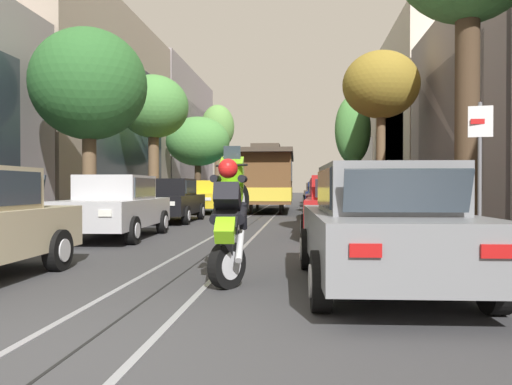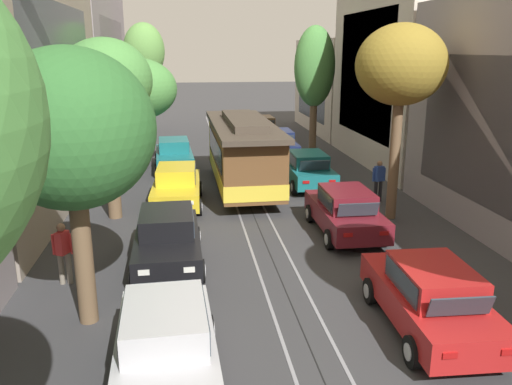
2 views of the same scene
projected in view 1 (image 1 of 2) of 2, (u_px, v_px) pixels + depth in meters
ground_plane at (263, 216)px, 22.09m from camera, size 160.00×160.00×0.00m
trolley_track_rails at (267, 212)px, 24.69m from camera, size 1.14×54.07×0.01m
building_facade_left at (92, 122)px, 26.42m from camera, size 5.48×45.77×10.57m
building_facade_right at (457, 126)px, 23.94m from camera, size 4.92×45.77×10.60m
parked_car_silver_second_left at (115, 206)px, 12.48m from camera, size 2.11×4.41×1.58m
parked_car_black_mid_left at (171, 200)px, 18.20m from camera, size 2.06×4.39×1.58m
parked_car_yellow_fourth_left at (207, 197)px, 24.03m from camera, size 2.10×4.40×1.58m
parked_car_teal_fifth_left at (224, 195)px, 30.45m from camera, size 2.14×4.42×1.58m
parked_car_grey_near_right at (382, 226)px, 6.38m from camera, size 2.13×4.42×1.58m
parked_car_red_second_right at (340, 205)px, 13.17m from camera, size 2.11×4.41×1.58m
parked_car_maroon_mid_right at (329, 199)px, 19.43m from camera, size 2.02×4.37×1.58m
parked_car_teal_fourth_right at (326, 196)px, 25.70m from camera, size 2.01×4.36×1.58m
parked_car_navy_fifth_right at (319, 194)px, 32.39m from camera, size 2.02×4.37×1.58m
parked_car_brown_sixth_right at (316, 193)px, 38.56m from camera, size 2.07×4.39×1.58m
street_tree_kerb_left_second at (89, 86)px, 15.28m from camera, size 3.53×3.48×6.16m
street_tree_kerb_left_mid at (153, 109)px, 22.98m from camera, size 3.25×3.14×6.46m
street_tree_kerb_left_fourth at (198, 142)px, 30.95m from camera, size 3.99×3.34×5.65m
street_tree_kerb_left_far at (218, 129)px, 38.68m from camera, size 2.60×2.48×7.68m
street_tree_kerb_right_second at (381, 87)px, 20.59m from camera, size 3.17×2.84×6.94m
street_tree_kerb_right_mid at (353, 131)px, 32.97m from camera, size 2.38×1.98×7.37m
cable_car_trolley at (268, 179)px, 25.44m from camera, size 2.70×9.16×3.28m
motorcycle_with_rider at (230, 210)px, 6.67m from camera, size 0.51×1.83×1.88m
pedestrian_on_left_pavement at (380, 194)px, 22.74m from camera, size 0.55×0.33×1.70m
pedestrian_on_right_pavement at (89, 196)px, 17.50m from camera, size 0.55×0.42×1.70m
fire_hydrant at (424, 226)px, 10.88m from camera, size 0.40×0.22×0.84m
street_sign_post at (480, 166)px, 7.66m from camera, size 0.36×0.09×2.61m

